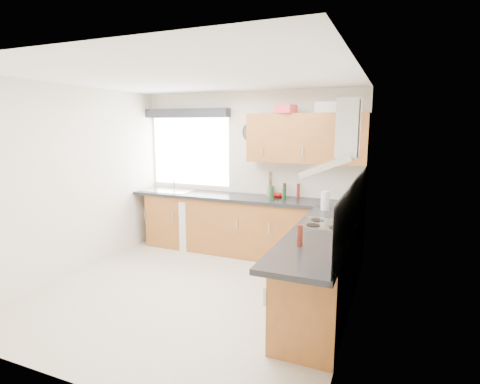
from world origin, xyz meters
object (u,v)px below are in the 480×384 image
at_px(oven, 325,267).
at_px(extractor_hood, 339,146).
at_px(upper_cabinets, 306,138).
at_px(washing_machine, 200,223).

bearing_deg(oven, extractor_hood, -0.00).
height_order(extractor_hood, upper_cabinets, upper_cabinets).
xyz_separation_m(oven, upper_cabinets, (-0.55, 1.32, 1.38)).
bearing_deg(extractor_hood, oven, 180.00).
xyz_separation_m(extractor_hood, upper_cabinets, (-0.65, 1.33, 0.03)).
distance_m(extractor_hood, washing_machine, 2.98).
distance_m(oven, extractor_hood, 1.35).
bearing_deg(extractor_hood, upper_cabinets, 116.13).
xyz_separation_m(oven, extractor_hood, (0.10, -0.00, 1.34)).
distance_m(upper_cabinets, washing_machine, 2.20).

